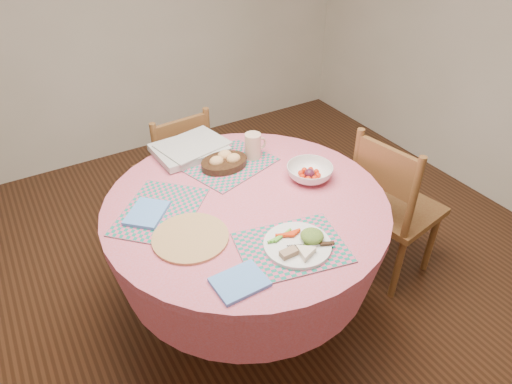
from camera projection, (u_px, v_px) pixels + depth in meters
ground at (248, 315)px, 2.41m from camera, size 4.00×4.00×0.00m
dining_table at (247, 235)px, 2.09m from camera, size 1.24×1.24×0.75m
chair_right at (391, 206)px, 2.41m from camera, size 0.46×0.48×0.90m
chair_back at (177, 169)px, 2.75m from camera, size 0.42×0.40×0.84m
placemat_front at (292, 247)px, 1.73m from camera, size 0.46×0.38×0.01m
placemat_left at (160, 211)px, 1.91m from camera, size 0.49×0.50×0.01m
placemat_back at (230, 164)px, 2.21m from camera, size 0.47×0.40×0.01m
wicker_trivet at (190, 237)px, 1.77m from camera, size 0.30×0.30×0.01m
napkin_near at (240, 282)px, 1.58m from camera, size 0.18×0.14×0.01m
napkin_far at (147, 213)px, 1.88m from camera, size 0.23×0.23×0.01m
dinner_plate at (300, 243)px, 1.72m from camera, size 0.26×0.26×0.05m
bread_bowl at (224, 161)px, 2.18m from camera, size 0.23×0.23×0.08m
latte_mug at (253, 146)px, 2.23m from camera, size 0.12×0.08×0.13m
fruit_bowl at (310, 173)px, 2.10m from camera, size 0.21×0.21×0.07m
newspaper_stack at (190, 148)px, 2.29m from camera, size 0.38×0.31×0.04m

